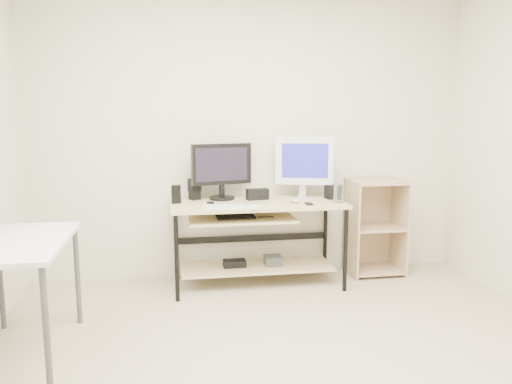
{
  "coord_description": "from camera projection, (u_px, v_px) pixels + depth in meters",
  "views": [
    {
      "loc": [
        -0.72,
        -2.55,
        1.52
      ],
      "look_at": [
        -0.07,
        1.3,
        0.9
      ],
      "focal_mm": 35.0,
      "sensor_mm": 36.0,
      "label": 1
    }
  ],
  "objects": [
    {
      "name": "white_imac",
      "position": [
        304.0,
        162.0,
        4.52
      ],
      "size": [
        0.51,
        0.2,
        0.56
      ],
      "rotation": [
        0.0,
        0.0,
        -0.29
      ],
      "color": "silver",
      "rests_on": "desk"
    },
    {
      "name": "coaster",
      "position": [
        338.0,
        202.0,
        4.3
      ],
      "size": [
        0.13,
        0.13,
        0.01
      ],
      "primitive_type": "cylinder",
      "rotation": [
        0.0,
        0.0,
        0.42
      ],
      "color": "olive",
      "rests_on": "desk"
    },
    {
      "name": "shelf_unit",
      "position": [
        374.0,
        226.0,
        4.74
      ],
      "size": [
        0.5,
        0.4,
        0.9
      ],
      "color": "tan",
      "rests_on": "ground"
    },
    {
      "name": "speaker_left",
      "position": [
        195.0,
        189.0,
        4.44
      ],
      "size": [
        0.12,
        0.12,
        0.19
      ],
      "rotation": [
        0.0,
        0.0,
        0.39
      ],
      "color": "black",
      "rests_on": "desk"
    },
    {
      "name": "smartphone",
      "position": [
        309.0,
        204.0,
        4.23
      ],
      "size": [
        0.07,
        0.11,
        0.01
      ],
      "primitive_type": "cube",
      "rotation": [
        0.0,
        0.0,
        -0.06
      ],
      "color": "black",
      "rests_on": "desk"
    },
    {
      "name": "black_monitor",
      "position": [
        222.0,
        168.0,
        4.42
      ],
      "size": [
        0.54,
        0.23,
        0.5
      ],
      "rotation": [
        0.0,
        0.0,
        0.23
      ],
      "color": "black",
      "rests_on": "desk"
    },
    {
      "name": "side_table",
      "position": [
        16.0,
        253.0,
        3.05
      ],
      "size": [
        0.6,
        1.0,
        0.75
      ],
      "color": "silver",
      "rests_on": "ground"
    },
    {
      "name": "keyboard",
      "position": [
        232.0,
        207.0,
        4.07
      ],
      "size": [
        0.5,
        0.24,
        0.02
      ],
      "primitive_type": "cube",
      "rotation": [
        0.0,
        0.0,
        -0.23
      ],
      "color": "silver",
      "rests_on": "desk"
    },
    {
      "name": "drinking_glass",
      "position": [
        338.0,
        193.0,
        4.29
      ],
      "size": [
        0.1,
        0.1,
        0.16
      ],
      "primitive_type": "cylinder",
      "rotation": [
        0.0,
        0.0,
        0.42
      ],
      "color": "white",
      "rests_on": "coaster"
    },
    {
      "name": "volume_puck",
      "position": [
        211.0,
        203.0,
        4.19
      ],
      "size": [
        0.07,
        0.07,
        0.03
      ],
      "primitive_type": "cylinder",
      "rotation": [
        0.0,
        0.0,
        -0.23
      ],
      "color": "black",
      "rests_on": "desk"
    },
    {
      "name": "center_speaker",
      "position": [
        257.0,
        194.0,
        4.45
      ],
      "size": [
        0.21,
        0.12,
        0.1
      ],
      "primitive_type": "cube",
      "rotation": [
        0.0,
        0.0,
        0.17
      ],
      "color": "black",
      "rests_on": "desk"
    },
    {
      "name": "speaker_right",
      "position": [
        332.0,
        192.0,
        4.49
      ],
      "size": [
        0.12,
        0.12,
        0.12
      ],
      "primitive_type": "cube",
      "rotation": [
        0.0,
        0.0,
        0.17
      ],
      "color": "black",
      "rests_on": "desk"
    },
    {
      "name": "audio_controller",
      "position": [
        176.0,
        194.0,
        4.26
      ],
      "size": [
        0.08,
        0.06,
        0.16
      ],
      "primitive_type": "cube",
      "rotation": [
        0.0,
        0.0,
        0.07
      ],
      "color": "black",
      "rests_on": "desk"
    },
    {
      "name": "desk",
      "position": [
        255.0,
        226.0,
        4.37
      ],
      "size": [
        1.5,
        0.65,
        0.75
      ],
      "color": "#CCB881",
      "rests_on": "ground"
    },
    {
      "name": "room",
      "position": [
        284.0,
        151.0,
        2.65
      ],
      "size": [
        4.01,
        4.01,
        2.62
      ],
      "color": "#B7A98D",
      "rests_on": "ground"
    },
    {
      "name": "mouse",
      "position": [
        294.0,
        200.0,
        4.3
      ],
      "size": [
        0.1,
        0.13,
        0.04
      ],
      "primitive_type": "ellipsoid",
      "rotation": [
        0.0,
        0.0,
        0.26
      ],
      "color": "#B3B3B8",
      "rests_on": "desk"
    }
  ]
}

